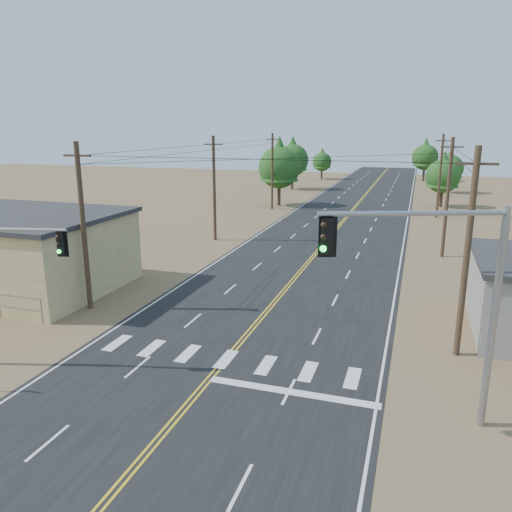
% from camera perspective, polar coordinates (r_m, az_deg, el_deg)
% --- Properties ---
extents(ground, '(220.00, 220.00, 0.00)m').
position_cam_1_polar(ground, '(18.26, -13.33, -22.09)').
color(ground, brown).
rests_on(ground, ground).
extents(road, '(15.00, 200.00, 0.02)m').
position_cam_1_polar(road, '(44.41, 6.93, 0.40)').
color(road, black).
rests_on(road, ground).
extents(utility_pole_left_near, '(1.80, 0.30, 10.00)m').
position_cam_1_polar(utility_pole_left_near, '(31.13, -19.13, 3.25)').
color(utility_pole_left_near, '#4C3826').
rests_on(utility_pole_left_near, ground).
extents(utility_pole_left_mid, '(1.80, 0.30, 10.00)m').
position_cam_1_polar(utility_pole_left_mid, '(48.39, -4.80, 7.77)').
color(utility_pole_left_mid, '#4C3826').
rests_on(utility_pole_left_mid, ground).
extents(utility_pole_left_far, '(1.80, 0.30, 10.00)m').
position_cam_1_polar(utility_pole_left_far, '(67.19, 1.87, 9.70)').
color(utility_pole_left_far, '#4C3826').
rests_on(utility_pole_left_far, ground).
extents(utility_pole_right_near, '(1.80, 0.30, 10.00)m').
position_cam_1_polar(utility_pole_right_near, '(25.08, 22.97, 0.32)').
color(utility_pole_right_near, '#4C3826').
rests_on(utility_pole_right_near, ground).
extents(utility_pole_right_mid, '(1.80, 0.30, 10.00)m').
position_cam_1_polar(utility_pole_right_mid, '(44.74, 21.03, 6.31)').
color(utility_pole_right_mid, '#4C3826').
rests_on(utility_pole_right_mid, ground).
extents(utility_pole_right_far, '(1.80, 0.30, 10.00)m').
position_cam_1_polar(utility_pole_right_far, '(64.61, 20.27, 8.63)').
color(utility_pole_right_far, '#4C3826').
rests_on(utility_pole_right_far, ground).
extents(signal_mast_right, '(6.14, 2.56, 8.23)m').
position_cam_1_polar(signal_mast_right, '(18.38, 20.87, -3.00)').
color(signal_mast_right, gray).
rests_on(signal_mast_right, ground).
extents(tree_left_near, '(5.77, 5.77, 9.62)m').
position_cam_1_polar(tree_left_near, '(70.46, 2.68, 10.55)').
color(tree_left_near, '#3F2D1E').
rests_on(tree_left_near, ground).
extents(tree_left_mid, '(5.58, 5.58, 9.31)m').
position_cam_1_polar(tree_left_mid, '(89.48, 4.20, 11.25)').
color(tree_left_mid, '#3F2D1E').
rests_on(tree_left_mid, ground).
extents(tree_left_far, '(3.96, 3.96, 6.61)m').
position_cam_1_polar(tree_left_far, '(107.92, 7.56, 10.84)').
color(tree_left_far, '#3F2D1E').
rests_on(tree_left_far, ground).
extents(tree_right_near, '(4.62, 4.62, 7.70)m').
position_cam_1_polar(tree_right_near, '(73.67, 20.63, 8.90)').
color(tree_right_near, '#3F2D1E').
rests_on(tree_right_near, ground).
extents(tree_right_mid, '(4.43, 4.43, 7.38)m').
position_cam_1_polar(tree_right_mid, '(90.21, 21.29, 9.59)').
color(tree_right_mid, '#3F2D1E').
rests_on(tree_right_mid, ground).
extents(tree_right_far, '(5.20, 5.20, 8.67)m').
position_cam_1_polar(tree_right_far, '(109.16, 18.78, 10.92)').
color(tree_right_far, '#3F2D1E').
rests_on(tree_right_far, ground).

